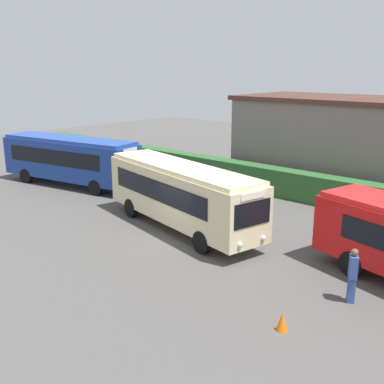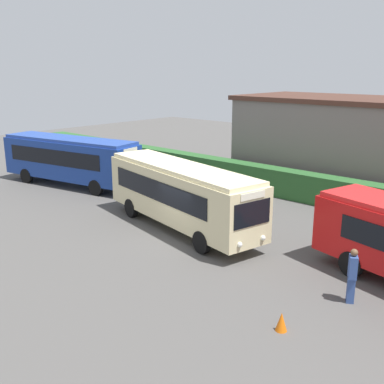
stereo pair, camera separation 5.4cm
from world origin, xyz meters
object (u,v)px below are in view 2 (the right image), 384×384
person_left (202,200)px  traffic_cone (281,322)px  bus_blue (70,158)px  bus_cream (181,193)px  person_center (352,274)px

person_left → traffic_cone: size_ratio=2.85×
bus_blue → traffic_cone: 20.98m
traffic_cone → bus_blue: bearing=163.5°
bus_blue → traffic_cone: (20.06, -5.93, -1.56)m
traffic_cone → bus_cream: bearing=151.8°
person_center → bus_cream: bearing=-39.4°
bus_cream → person_center: size_ratio=5.32×
bus_blue → traffic_cone: bearing=-27.8°
person_center → traffic_cone: person_center is taller
person_center → traffic_cone: bearing=45.7°
bus_blue → bus_cream: bus_blue is taller
person_left → person_center: 10.63m
bus_blue → person_center: size_ratio=5.45×
bus_cream → traffic_cone: (8.58, -4.60, -1.54)m
bus_cream → traffic_cone: bus_cream is taller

